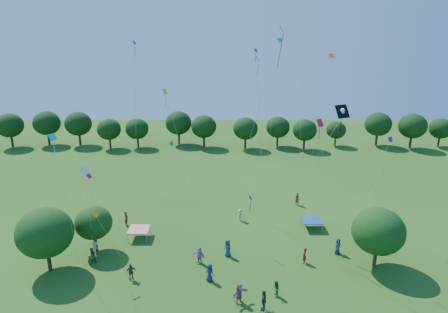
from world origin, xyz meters
The scene contains 38 objects.
near_tree_west centered at (-16.48, 13.11, 3.95)m, with size 5.15×5.15×6.28m.
near_tree_north centered at (-13.17, 16.64, 3.15)m, with size 3.74×3.74×4.84m.
near_tree_east centered at (14.44, 13.59, 3.78)m, with size 4.90×4.90×5.99m.
treeline centered at (-1.73, 55.43, 4.09)m, with size 88.01×8.77×6.77m.
tent_red_stripe centered at (-9.27, 19.24, 1.04)m, with size 2.20×2.20×1.10m.
tent_blue centered at (10.07, 21.41, 1.04)m, with size 2.20×2.20×1.10m.
crowd_person_0 centered at (0.38, 15.52, 0.92)m, with size 0.90×0.49×1.83m, color navy.
crowd_person_1 centered at (7.82, 14.23, 0.82)m, with size 0.61×0.39×1.64m, color maroon.
crowd_person_2 centered at (-12.84, 14.20, 0.84)m, with size 0.83×0.45×1.67m, color #296031.
crowd_person_3 centered at (2.00, 23.33, 0.76)m, with size 1.00×0.45×1.53m, color #A39283.
crowd_person_4 centered at (3.18, 7.37, 0.91)m, with size 1.07×0.49×1.82m, color #3C3630.
crowd_person_5 centered at (-2.40, 14.28, 0.84)m, with size 1.57×0.56×1.68m, color #A865AD.
crowd_person_6 centered at (-1.30, 11.32, 0.87)m, with size 0.86×0.46×1.74m, color navy.
crowd_person_7 centered at (9.55, 27.86, 0.87)m, with size 0.65×0.42×1.74m, color maroon.
crowd_person_8 centered at (4.37, 9.07, 0.76)m, with size 0.75×0.41×1.53m, color #2B5F28.
crowd_person_9 centered at (-12.87, 15.49, 0.82)m, with size 1.07×0.48×1.64m, color beige.
crowd_person_10 centered at (-8.45, 11.55, 0.81)m, with size 0.96×0.43×1.63m, color #403833.
crowd_person_11 centered at (1.24, 8.25, 0.92)m, with size 1.71×0.61×1.83m, color #8A5070.
crowd_person_12 centered at (11.54, 15.94, 0.86)m, with size 0.85×0.46×1.71m, color navy.
crowd_person_13 centered at (-11.31, 22.15, 0.90)m, with size 0.67×0.43×1.80m, color maroon.
pirate_kite centered at (10.44, 15.24, 14.56)m, with size 8.27×2.68×14.05m.
red_high_kite centered at (3.84, 15.37, 17.66)m, with size 6.16×4.19×20.83m.
small_kite_0 centered at (8.62, 14.01, 12.30)m, with size 2.38×1.32×13.04m.
small_kite_1 centered at (11.39, 25.23, 15.23)m, with size 2.58×0.58×18.00m.
small_kite_2 centered at (3.78, 23.16, 15.53)m, with size 1.26×0.72×17.79m.
small_kite_3 centered at (-3.18, 11.02, 9.37)m, with size 3.32×1.55×12.01m.
small_kite_4 centered at (-9.89, 25.04, 15.64)m, with size 0.45×5.12×19.35m.
small_kite_5 centered at (3.68, 21.99, 14.44)m, with size 1.85×1.78×18.67m.
small_kite_6 centered at (8.57, 24.05, 15.06)m, with size 1.09×2.26×19.79m.
small_kite_7 centered at (-13.31, 10.46, 11.65)m, with size 0.72×3.34×12.80m.
small_kite_8 centered at (-12.90, 16.02, 7.22)m, with size 0.64×1.43×7.27m.
small_kite_9 centered at (-10.35, 10.06, 6.80)m, with size 0.76×4.22×6.55m.
small_kite_10 centered at (-4.07, 14.23, 12.87)m, with size 3.91×1.73×15.69m.
small_kite_11 centered at (13.81, 14.43, 7.98)m, with size 4.32×1.31×8.42m.
small_kite_12 centered at (2.30, 16.88, 4.98)m, with size 3.30×1.04×4.62m.
small_kite_13 centered at (13.21, 13.13, 9.89)m, with size 3.79×1.46×11.78m.
small_kite_14 centered at (-12.66, 14.32, 8.74)m, with size 0.76×1.24×8.62m.
small_kite_15 centered at (4.88, 19.29, 14.90)m, with size 0.82×6.02×19.77m.
Camera 1 is at (-0.14, -19.80, 21.65)m, focal length 32.00 mm.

